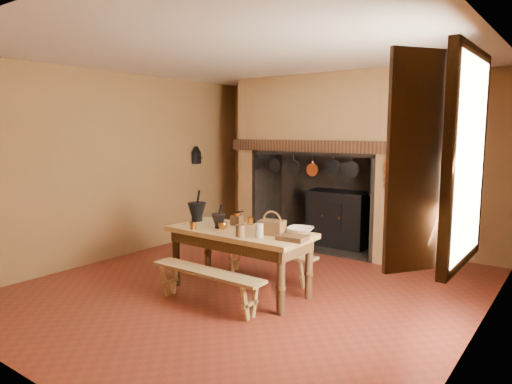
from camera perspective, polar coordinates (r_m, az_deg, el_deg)
floor at (r=5.80m, az=-0.37°, el=-11.75°), size 5.50×5.50×0.00m
ceiling at (r=5.54m, az=-0.40°, el=16.74°), size 5.50×5.50×0.00m
back_wall at (r=7.86m, az=11.72°, el=3.67°), size 5.00×0.02×2.80m
wall_left at (r=7.27m, az=-16.42°, el=3.20°), size 0.02×5.50×2.80m
wall_right at (r=4.48m, az=26.18°, el=0.11°), size 0.02×5.50×2.80m
wall_front at (r=3.69m, az=-26.84°, el=-1.38°), size 5.00×0.02×2.80m
chimney_breast at (r=7.59m, az=8.33°, el=6.72°), size 2.95×0.96×2.80m
iron_range at (r=7.73m, az=10.31°, el=-3.22°), size 1.12×0.55×1.60m
hearth_pans at (r=8.10m, az=3.08°, el=-5.42°), size 0.51×0.62×0.20m
hanging_pans at (r=7.19m, az=6.10°, el=3.10°), size 1.92×0.29×0.27m
onion_string at (r=6.60m, az=16.10°, el=2.18°), size 0.12×0.10×0.46m
herb_bunch at (r=6.54m, az=17.60°, el=2.51°), size 0.20×0.20×0.35m
window at (r=4.09m, az=23.34°, el=3.85°), size 0.39×1.75×1.76m
wall_coffee_mill at (r=8.23m, az=-7.47°, el=4.75°), size 0.23×0.16×0.31m
work_table at (r=5.46m, az=-2.06°, el=-5.97°), size 1.76×0.78×0.76m
bench_front at (r=5.12m, az=-6.14°, el=-10.82°), size 1.46×0.25×0.41m
bench_back at (r=6.00m, az=1.50°, el=-8.16°), size 1.38×0.24×0.39m
mortar_large at (r=5.97m, az=-7.40°, el=-2.34°), size 0.24×0.24×0.41m
mortar_small at (r=5.52m, az=-4.68°, el=-3.52°), size 0.17×0.17×0.29m
coffee_grinder at (r=5.69m, az=-2.41°, el=-3.44°), size 0.17×0.14×0.19m
brass_mug_a at (r=5.49m, az=-7.88°, el=-4.20°), size 0.09×0.09×0.09m
brass_mug_b at (r=5.70m, az=-0.71°, el=-3.64°), size 0.10×0.10×0.10m
mixing_bowl at (r=5.25m, az=5.56°, el=-4.81°), size 0.36×0.36×0.07m
stoneware_crock at (r=5.07m, az=-1.97°, el=-4.87°), size 0.13×0.13×0.13m
glass_jar at (r=5.02m, az=0.41°, el=-4.84°), size 0.11×0.11×0.16m
wicker_basket at (r=5.19m, az=1.98°, el=-4.33°), size 0.32×0.25×0.27m
wooden_tray at (r=4.93m, az=4.57°, el=-5.73°), size 0.32×0.24×0.05m
brass_cup at (r=5.46m, az=-4.17°, el=-4.23°), size 0.12×0.12×0.09m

